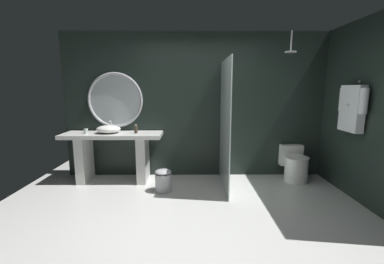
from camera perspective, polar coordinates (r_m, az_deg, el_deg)
The scene contains 13 objects.
ground_plane at distance 3.30m, azimuth 1.82°, elevation -19.89°, with size 5.76×5.76×0.00m, color silver.
back_wall_panel at distance 4.78m, azimuth 1.07°, elevation 5.76°, with size 4.80×0.10×2.60m, color #1E2823.
side_wall_right at distance 4.40m, azimuth 33.85°, elevation 3.76°, with size 0.10×2.47×2.60m, color #1E2823.
vanity_counter at distance 4.75m, azimuth -16.86°, elevation -3.93°, with size 1.69×0.56×0.86m.
vessel_sink at distance 4.70m, azimuth -17.87°, elevation 0.60°, with size 0.42×0.34×0.20m.
tumbler_cup at distance 4.78m, azimuth -22.25°, elevation 0.17°, with size 0.07×0.07×0.08m, color silver.
soap_dispenser at distance 4.55m, azimuth -12.22°, elevation 0.60°, with size 0.06×0.06×0.16m.
round_wall_mirror at distance 4.88m, azimuth -16.49°, elevation 6.70°, with size 0.99×0.05×0.99m.
shower_glass_panel at distance 4.20m, azimuth 7.22°, elevation 1.49°, with size 0.02×1.19×2.07m, color silver.
rain_shower_head at distance 4.51m, azimuth 20.84°, elevation 16.55°, with size 0.17×0.17×0.33m.
hanging_bathrobe at distance 4.40m, azimuth 31.68°, elevation 4.68°, with size 0.20×0.59×0.74m.
toilet at distance 4.99m, azimuth 21.61°, elevation -6.79°, with size 0.41×0.57×0.60m.
waste_bin at distance 4.21m, azimuth -6.32°, elevation -10.46°, with size 0.26×0.26×0.36m.
Camera 1 is at (-0.11, -2.87, 1.63)m, focal length 24.31 mm.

